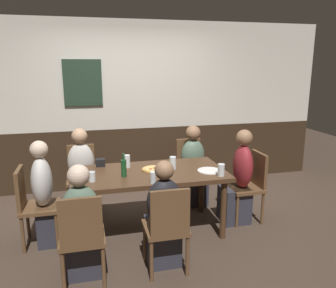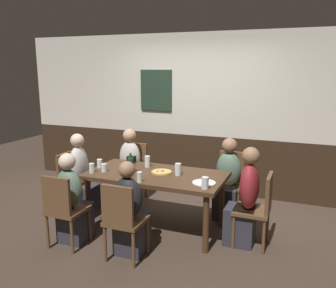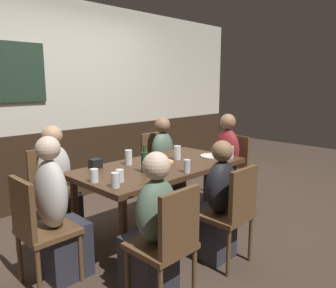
% 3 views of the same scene
% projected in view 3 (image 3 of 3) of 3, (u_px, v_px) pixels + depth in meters
% --- Properties ---
extents(ground_plane, '(12.00, 12.00, 0.00)m').
position_uv_depth(ground_plane, '(161.00, 233.00, 3.50)').
color(ground_plane, '#423328').
extents(wall_back, '(6.40, 0.13, 2.60)m').
position_uv_depth(wall_back, '(73.00, 102.00, 4.39)').
color(wall_back, '#332316').
rests_on(wall_back, ground_plane).
extents(dining_table, '(1.75, 0.90, 0.74)m').
position_uv_depth(dining_table, '(160.00, 172.00, 3.38)').
color(dining_table, '#472D1C').
rests_on(dining_table, ground_plane).
extents(chair_mid_near, '(0.40, 0.40, 0.88)m').
position_uv_depth(chair_mid_near, '(232.00, 210.00, 2.81)').
color(chair_mid_near, brown).
rests_on(chair_mid_near, ground_plane).
extents(chair_right_far, '(0.40, 0.40, 0.88)m').
position_uv_depth(chair_right_far, '(157.00, 161.00, 4.54)').
color(chair_right_far, brown).
rests_on(chair_right_far, ground_plane).
extents(chair_left_far, '(0.40, 0.40, 0.88)m').
position_uv_depth(chair_left_far, '(50.00, 186.00, 3.46)').
color(chair_left_far, brown).
rests_on(chair_left_far, ground_plane).
extents(chair_head_west, '(0.40, 0.40, 0.88)m').
position_uv_depth(chair_head_west, '(38.00, 226.00, 2.50)').
color(chair_head_west, brown).
rests_on(chair_head_west, ground_plane).
extents(chair_left_near, '(0.40, 0.40, 0.88)m').
position_uv_depth(chair_left_near, '(168.00, 240.00, 2.27)').
color(chair_left_near, brown).
rests_on(chair_left_near, ground_plane).
extents(chair_head_east, '(0.40, 0.40, 0.88)m').
position_uv_depth(chair_head_east, '(231.00, 166.00, 4.31)').
color(chair_head_east, brown).
rests_on(chair_head_east, ground_plane).
extents(person_mid_near, '(0.34, 0.37, 1.08)m').
position_uv_depth(person_mid_near, '(216.00, 210.00, 2.93)').
color(person_mid_near, '#2D2D38').
rests_on(person_mid_near, ground_plane).
extents(person_right_far, '(0.34, 0.37, 1.12)m').
position_uv_depth(person_right_far, '(165.00, 165.00, 4.43)').
color(person_right_far, '#2D2D38').
rests_on(person_right_far, ground_plane).
extents(person_left_far, '(0.34, 0.37, 1.14)m').
position_uv_depth(person_left_far, '(58.00, 190.00, 3.35)').
color(person_left_far, '#2D2D38').
rests_on(person_left_far, ground_plane).
extents(person_head_west, '(0.37, 0.34, 1.17)m').
position_uv_depth(person_head_west, '(58.00, 220.00, 2.62)').
color(person_head_west, '#2D2D38').
rests_on(person_head_west, ground_plane).
extents(person_left_near, '(0.34, 0.37, 1.10)m').
position_uv_depth(person_left_near, '(152.00, 237.00, 2.39)').
color(person_left_near, '#2D2D38').
rests_on(person_left_near, ground_plane).
extents(person_head_east, '(0.37, 0.34, 1.18)m').
position_uv_depth(person_head_east, '(224.00, 168.00, 4.20)').
color(person_head_east, '#2D2D38').
rests_on(person_head_east, ground_plane).
extents(pizza, '(0.26, 0.26, 0.03)m').
position_uv_depth(pizza, '(161.00, 162.00, 3.44)').
color(pizza, tan).
rests_on(pizza, dining_table).
extents(pint_glass_amber, '(0.07, 0.07, 0.11)m').
position_uv_depth(pint_glass_amber, '(120.00, 176.00, 2.78)').
color(pint_glass_amber, silver).
rests_on(pint_glass_amber, dining_table).
extents(pint_glass_pale, '(0.07, 0.07, 0.15)m').
position_uv_depth(pint_glass_pale, '(129.00, 158.00, 3.35)').
color(pint_glass_pale, silver).
rests_on(pint_glass_pale, dining_table).
extents(beer_glass_half, '(0.07, 0.07, 0.11)m').
position_uv_depth(beer_glass_half, '(94.00, 176.00, 2.76)').
color(beer_glass_half, silver).
rests_on(beer_glass_half, dining_table).
extents(tumbler_short, '(0.08, 0.08, 0.15)m').
position_uv_depth(tumbler_short, '(177.00, 153.00, 3.57)').
color(tumbler_short, silver).
rests_on(tumbler_short, dining_table).
extents(tumbler_water, '(0.07, 0.07, 0.12)m').
position_uv_depth(tumbler_water, '(115.00, 181.00, 2.62)').
color(tumbler_water, silver).
rests_on(tumbler_water, dining_table).
extents(beer_glass_tall, '(0.06, 0.06, 0.12)m').
position_uv_depth(beer_glass_tall, '(187.00, 167.00, 3.06)').
color(beer_glass_tall, silver).
rests_on(beer_glass_tall, dining_table).
extents(highball_clear, '(0.08, 0.08, 0.14)m').
position_uv_depth(highball_clear, '(230.00, 153.00, 3.64)').
color(highball_clear, silver).
rests_on(highball_clear, dining_table).
extents(beer_bottle_green, '(0.06, 0.06, 0.26)m').
position_uv_depth(beer_bottle_green, '(144.00, 161.00, 3.06)').
color(beer_bottle_green, '#194723').
rests_on(beer_bottle_green, dining_table).
extents(plate_white_large, '(0.27, 0.27, 0.01)m').
position_uv_depth(plate_white_large, '(213.00, 156.00, 3.73)').
color(plate_white_large, white).
rests_on(plate_white_large, dining_table).
extents(condiment_caddy, '(0.11, 0.09, 0.09)m').
position_uv_depth(condiment_caddy, '(95.00, 164.00, 3.22)').
color(condiment_caddy, black).
rests_on(condiment_caddy, dining_table).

